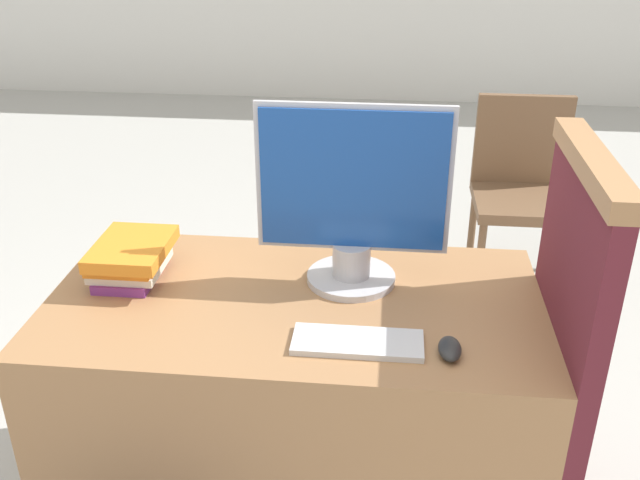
% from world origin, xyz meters
% --- Properties ---
extents(desk, '(1.34, 0.72, 0.75)m').
position_xyz_m(desk, '(0.00, 0.36, 0.37)').
color(desk, '#9E7047').
rests_on(desk, ground_plane).
extents(carrel_divider, '(0.07, 0.56, 1.22)m').
position_xyz_m(carrel_divider, '(0.70, 0.28, 0.62)').
color(carrel_divider, '#5B1E28').
rests_on(carrel_divider, ground_plane).
extents(monitor, '(0.52, 0.25, 0.51)m').
position_xyz_m(monitor, '(0.15, 0.48, 0.99)').
color(monitor, '#B7B7BC').
rests_on(monitor, desk).
extents(keyboard, '(0.32, 0.12, 0.02)m').
position_xyz_m(keyboard, '(0.18, 0.16, 0.76)').
color(keyboard, silver).
rests_on(keyboard, desk).
extents(mouse, '(0.06, 0.10, 0.03)m').
position_xyz_m(mouse, '(0.40, 0.14, 0.77)').
color(mouse, '#262626').
rests_on(mouse, desk).
extents(book_stack, '(0.21, 0.26, 0.11)m').
position_xyz_m(book_stack, '(-0.48, 0.43, 0.81)').
color(book_stack, '#7A3384').
rests_on(book_stack, desk).
extents(far_chair, '(0.44, 0.44, 0.90)m').
position_xyz_m(far_chair, '(0.86, 1.90, 0.51)').
color(far_chair, brown).
rests_on(far_chair, ground_plane).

